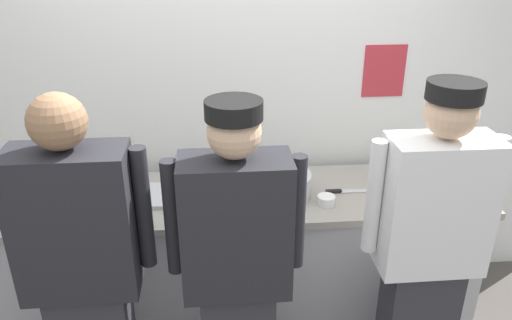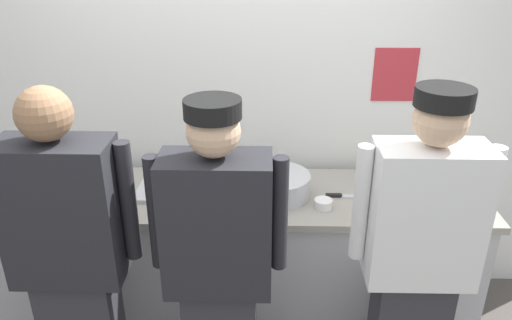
% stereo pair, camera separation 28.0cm
% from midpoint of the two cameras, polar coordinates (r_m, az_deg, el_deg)
% --- Properties ---
extents(wall_back, '(4.46, 0.11, 2.79)m').
position_cam_midpoint_polar(wall_back, '(3.07, 0.24, 8.63)').
color(wall_back, white).
rests_on(wall_back, ground).
extents(prep_counter, '(2.84, 0.67, 0.89)m').
position_cam_midpoint_polar(prep_counter, '(3.07, 0.04, -11.14)').
color(prep_counter, '#B2B2B7').
rests_on(prep_counter, ground).
extents(chef_near_left, '(0.62, 0.24, 1.70)m').
position_cam_midpoint_polar(chef_near_left, '(2.37, -17.05, -10.94)').
color(chef_near_left, '#2D2D33').
rests_on(chef_near_left, ground).
extents(chef_center, '(0.60, 0.24, 1.66)m').
position_cam_midpoint_polar(chef_center, '(2.26, -0.67, -12.17)').
color(chef_center, '#2D2D33').
rests_on(chef_center, ground).
extents(chef_far_right, '(0.61, 0.24, 1.70)m').
position_cam_midpoint_polar(chef_far_right, '(2.44, 21.14, -10.43)').
color(chef_far_right, '#2D2D33').
rests_on(chef_far_right, ground).
extents(plate_stack_front, '(0.20, 0.20, 0.07)m').
position_cam_midpoint_polar(plate_stack_front, '(2.97, 19.37, -3.26)').
color(plate_stack_front, white).
rests_on(plate_stack_front, prep_counter).
extents(plate_stack_rear, '(0.23, 0.23, 0.06)m').
position_cam_midpoint_polar(plate_stack_rear, '(2.97, -15.02, -2.81)').
color(plate_stack_rear, white).
rests_on(plate_stack_rear, prep_counter).
extents(mixing_bowl_steel, '(0.37, 0.37, 0.13)m').
position_cam_midpoint_polar(mixing_bowl_steel, '(2.80, 5.21, -2.91)').
color(mixing_bowl_steel, '#B7BABF').
rests_on(mixing_bowl_steel, prep_counter).
extents(sheet_tray, '(0.48, 0.30, 0.02)m').
position_cam_midpoint_polar(sheet_tray, '(2.85, -6.07, -3.60)').
color(sheet_tray, '#B7BABF').
rests_on(sheet_tray, prep_counter).
extents(squeeze_bottle_primary, '(0.05, 0.05, 0.19)m').
position_cam_midpoint_polar(squeeze_bottle_primary, '(2.88, -18.00, -2.69)').
color(squeeze_bottle_primary, '#E5E066').
rests_on(squeeze_bottle_primary, prep_counter).
extents(squeeze_bottle_secondary, '(0.06, 0.06, 0.18)m').
position_cam_midpoint_polar(squeeze_bottle_secondary, '(2.84, -21.38, -3.84)').
color(squeeze_bottle_secondary, red).
rests_on(squeeze_bottle_secondary, prep_counter).
extents(squeeze_bottle_spare, '(0.05, 0.05, 0.21)m').
position_cam_midpoint_polar(squeeze_bottle_spare, '(3.03, -21.00, -1.57)').
color(squeeze_bottle_spare, '#E5E066').
rests_on(squeeze_bottle_spare, prep_counter).
extents(ramekin_green_sauce, '(0.10, 0.10, 0.04)m').
position_cam_midpoint_polar(ramekin_green_sauce, '(2.98, -23.60, -4.20)').
color(ramekin_green_sauce, white).
rests_on(ramekin_green_sauce, prep_counter).
extents(ramekin_orange_sauce, '(0.10, 0.10, 0.05)m').
position_cam_midpoint_polar(ramekin_orange_sauce, '(2.73, 10.59, -4.96)').
color(ramekin_orange_sauce, white).
rests_on(ramekin_orange_sauce, prep_counter).
extents(deli_cup, '(0.09, 0.09, 0.08)m').
position_cam_midpoint_polar(deli_cup, '(3.05, -18.25, -2.26)').
color(deli_cup, white).
rests_on(deli_cup, prep_counter).
extents(chefs_knife, '(0.28, 0.03, 0.02)m').
position_cam_midpoint_polar(chefs_knife, '(2.87, 12.95, -4.06)').
color(chefs_knife, '#B7BABF').
rests_on(chefs_knife, prep_counter).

